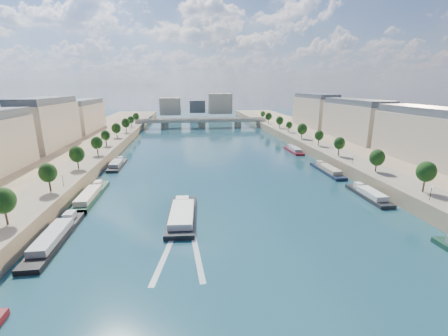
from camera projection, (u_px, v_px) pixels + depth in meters
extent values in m
plane|color=#0E2C3E|center=(219.00, 170.00, 130.35)|extent=(700.00, 700.00, 0.00)
cube|color=#9E8460|center=(43.00, 171.00, 121.01)|extent=(44.00, 520.00, 5.00)
cube|color=#9E8460|center=(374.00, 160.00, 138.37)|extent=(44.00, 520.00, 5.00)
cube|color=gray|center=(81.00, 163.00, 122.14)|extent=(14.00, 520.00, 0.10)
cube|color=gray|center=(344.00, 156.00, 135.88)|extent=(14.00, 520.00, 0.10)
cylinder|color=#382B1E|center=(2.00, 220.00, 66.41)|extent=(0.50, 0.50, 3.82)
cylinder|color=#382B1E|center=(49.00, 185.00, 89.37)|extent=(0.50, 0.50, 3.82)
ellipsoid|color=black|center=(47.00, 174.00, 88.41)|extent=(4.80, 4.80, 5.52)
cylinder|color=#382B1E|center=(77.00, 165.00, 112.32)|extent=(0.50, 0.50, 3.82)
ellipsoid|color=black|center=(75.00, 156.00, 111.36)|extent=(4.80, 4.80, 5.52)
cylinder|color=#382B1E|center=(95.00, 152.00, 135.27)|extent=(0.50, 0.50, 3.82)
ellipsoid|color=black|center=(94.00, 144.00, 134.32)|extent=(4.80, 4.80, 5.52)
cylinder|color=#382B1E|center=(108.00, 142.00, 158.22)|extent=(0.50, 0.50, 3.82)
ellipsoid|color=black|center=(107.00, 135.00, 157.27)|extent=(4.80, 4.80, 5.52)
cylinder|color=#382B1E|center=(118.00, 135.00, 181.18)|extent=(0.50, 0.50, 3.82)
ellipsoid|color=black|center=(117.00, 129.00, 180.22)|extent=(4.80, 4.80, 5.52)
cylinder|color=#382B1E|center=(125.00, 129.00, 204.13)|extent=(0.50, 0.50, 3.82)
ellipsoid|color=black|center=(125.00, 124.00, 203.17)|extent=(4.80, 4.80, 5.52)
cylinder|color=#382B1E|center=(131.00, 125.00, 227.08)|extent=(0.50, 0.50, 3.82)
ellipsoid|color=black|center=(131.00, 120.00, 226.13)|extent=(4.80, 4.80, 5.52)
cylinder|color=#382B1E|center=(136.00, 121.00, 250.04)|extent=(0.50, 0.50, 3.82)
ellipsoid|color=black|center=(136.00, 117.00, 249.08)|extent=(4.80, 4.80, 5.52)
cylinder|color=#382B1E|center=(425.00, 188.00, 87.33)|extent=(0.50, 0.50, 3.82)
ellipsoid|color=black|center=(427.00, 176.00, 86.37)|extent=(4.80, 4.80, 5.52)
cylinder|color=#382B1E|center=(375.00, 167.00, 110.28)|extent=(0.50, 0.50, 3.82)
ellipsoid|color=black|center=(376.00, 157.00, 109.33)|extent=(4.80, 4.80, 5.52)
cylinder|color=#382B1E|center=(342.00, 153.00, 133.23)|extent=(0.50, 0.50, 3.82)
ellipsoid|color=black|center=(343.00, 145.00, 132.28)|extent=(4.80, 4.80, 5.52)
cylinder|color=#382B1E|center=(319.00, 143.00, 156.19)|extent=(0.50, 0.50, 3.82)
ellipsoid|color=black|center=(320.00, 136.00, 155.23)|extent=(4.80, 4.80, 5.52)
cylinder|color=#382B1E|center=(302.00, 135.00, 179.14)|extent=(0.50, 0.50, 3.82)
ellipsoid|color=black|center=(302.00, 129.00, 178.18)|extent=(4.80, 4.80, 5.52)
cylinder|color=#382B1E|center=(289.00, 130.00, 202.09)|extent=(0.50, 0.50, 3.82)
ellipsoid|color=black|center=(289.00, 124.00, 201.14)|extent=(4.80, 4.80, 5.52)
cylinder|color=#382B1E|center=(278.00, 125.00, 225.04)|extent=(0.50, 0.50, 3.82)
ellipsoid|color=black|center=(278.00, 120.00, 224.09)|extent=(4.80, 4.80, 5.52)
cylinder|color=#382B1E|center=(269.00, 122.00, 248.00)|extent=(0.50, 0.50, 3.82)
ellipsoid|color=black|center=(270.00, 117.00, 247.04)|extent=(4.80, 4.80, 5.52)
cylinder|color=#382B1E|center=(262.00, 119.00, 270.95)|extent=(0.50, 0.50, 3.82)
ellipsoid|color=black|center=(262.00, 114.00, 269.99)|extent=(4.80, 4.80, 5.52)
cylinder|color=black|center=(63.00, 181.00, 93.47)|extent=(0.14, 0.14, 4.00)
sphere|color=#FFE5B2|center=(62.00, 174.00, 92.91)|extent=(0.36, 0.36, 0.36)
cylinder|color=black|center=(98.00, 153.00, 131.72)|extent=(0.14, 0.14, 4.00)
sphere|color=#FFE5B2|center=(98.00, 148.00, 131.17)|extent=(0.36, 0.36, 0.36)
cylinder|color=black|center=(118.00, 138.00, 169.98)|extent=(0.14, 0.14, 4.00)
sphere|color=#FFE5B2|center=(117.00, 134.00, 169.42)|extent=(0.36, 0.36, 0.36)
cylinder|color=black|center=(130.00, 128.00, 208.23)|extent=(0.14, 0.14, 4.00)
sphere|color=#FFE5B2|center=(130.00, 125.00, 207.67)|extent=(0.36, 0.36, 0.36)
cylinder|color=black|center=(431.00, 194.00, 82.22)|extent=(0.14, 0.14, 4.00)
sphere|color=#FFE5B2|center=(432.00, 187.00, 81.66)|extent=(0.36, 0.36, 0.36)
cylinder|color=black|center=(353.00, 159.00, 120.48)|extent=(0.14, 0.14, 4.00)
sphere|color=#FFE5B2|center=(353.00, 154.00, 119.92)|extent=(0.36, 0.36, 0.36)
cylinder|color=black|center=(312.00, 142.00, 158.73)|extent=(0.14, 0.14, 4.00)
sphere|color=#FFE5B2|center=(313.00, 138.00, 158.17)|extent=(0.36, 0.36, 0.36)
cylinder|color=black|center=(287.00, 131.00, 196.99)|extent=(0.14, 0.14, 4.00)
sphere|color=#FFE5B2|center=(288.00, 128.00, 196.43)|extent=(0.36, 0.36, 0.36)
cylinder|color=black|center=(271.00, 123.00, 235.24)|extent=(0.14, 0.14, 4.00)
sphere|color=#FFE5B2|center=(271.00, 121.00, 234.68)|extent=(0.36, 0.36, 0.36)
cube|color=#C3B196|center=(48.00, 127.00, 155.32)|extent=(16.00, 52.00, 20.00)
cube|color=#474C54|center=(44.00, 104.00, 152.24)|extent=(14.72, 50.44, 3.20)
cube|color=#C3B196|center=(84.00, 116.00, 210.79)|extent=(16.00, 52.00, 20.00)
cube|color=#474C54|center=(82.00, 99.00, 207.71)|extent=(14.72, 50.44, 3.20)
cube|color=#C3B196|center=(433.00, 139.00, 120.35)|extent=(16.00, 52.00, 20.00)
cube|color=#474C54|center=(439.00, 110.00, 117.27)|extent=(14.72, 50.44, 3.20)
cube|color=#C3B196|center=(355.00, 122.00, 175.82)|extent=(16.00, 52.00, 20.00)
cube|color=#474C54|center=(357.00, 102.00, 172.73)|extent=(14.72, 50.44, 3.20)
cube|color=#C3B196|center=(314.00, 113.00, 231.29)|extent=(16.00, 52.00, 20.00)
cube|color=#474C54|center=(315.00, 98.00, 228.20)|extent=(14.72, 50.44, 3.20)
cube|color=#C3B196|center=(170.00, 106.00, 323.85)|extent=(22.00, 18.00, 18.00)
cube|color=#C3B196|center=(220.00, 104.00, 339.51)|extent=(26.00, 20.00, 22.00)
cube|color=#474C54|center=(197.00, 106.00, 351.91)|extent=(18.00, 16.00, 14.00)
cube|color=#C1B79E|center=(202.00, 121.00, 261.19)|extent=(112.00, 11.00, 2.20)
cube|color=#C1B79E|center=(202.00, 119.00, 256.01)|extent=(112.00, 0.80, 0.90)
cube|color=#C1B79E|center=(201.00, 118.00, 265.57)|extent=(112.00, 0.80, 0.90)
cylinder|color=#C1B79E|center=(165.00, 125.00, 258.32)|extent=(6.40, 6.40, 5.00)
cylinder|color=#C1B79E|center=(202.00, 125.00, 262.18)|extent=(6.40, 6.40, 5.00)
cylinder|color=#C1B79E|center=(238.00, 124.00, 266.03)|extent=(6.40, 6.40, 5.00)
cube|color=#C1B79E|center=(141.00, 126.00, 255.91)|extent=(6.00, 12.00, 5.00)
cube|color=#C1B79E|center=(260.00, 124.00, 268.45)|extent=(6.00, 12.00, 5.00)
cube|color=black|center=(182.00, 216.00, 83.83)|extent=(8.82, 26.52, 1.87)
cube|color=white|center=(182.00, 214.00, 81.35)|extent=(7.00, 17.30, 1.68)
cube|color=white|center=(182.00, 200.00, 90.85)|extent=(3.90, 3.33, 1.80)
cube|color=silver|center=(167.00, 250.00, 67.27)|extent=(5.68, 25.82, 0.04)
cube|color=silver|center=(196.00, 248.00, 68.04)|extent=(3.03, 26.02, 0.04)
cube|color=black|center=(57.00, 238.00, 72.23)|extent=(5.00, 29.49, 1.80)
cube|color=#A6ABB2|center=(52.00, 236.00, 69.52)|extent=(4.10, 16.22, 1.60)
cube|color=#A6ABB2|center=(70.00, 215.00, 80.21)|extent=(2.50, 3.54, 1.80)
cube|color=#1B4531|center=(91.00, 197.00, 98.37)|extent=(5.00, 29.53, 1.80)
cube|color=beige|center=(88.00, 195.00, 95.66)|extent=(4.10, 16.24, 1.60)
cube|color=beige|center=(98.00, 184.00, 106.37)|extent=(2.50, 3.54, 1.80)
cube|color=#252527|center=(117.00, 166.00, 136.72)|extent=(5.00, 21.73, 1.80)
cube|color=gray|center=(116.00, 163.00, 134.60)|extent=(4.10, 11.95, 1.60)
cube|color=gray|center=(120.00, 159.00, 142.48)|extent=(2.50, 2.61, 1.80)
cube|color=#232325|center=(368.00, 196.00, 99.08)|extent=(5.00, 20.71, 1.80)
cube|color=white|center=(372.00, 193.00, 97.04)|extent=(4.10, 11.39, 1.60)
cube|color=white|center=(358.00, 185.00, 104.54)|extent=(2.50, 2.49, 1.80)
cube|color=#171F33|center=(327.00, 172.00, 127.65)|extent=(5.00, 25.20, 1.80)
cube|color=#BAA98B|center=(330.00, 169.00, 125.27)|extent=(4.10, 13.86, 1.60)
cube|color=#BAA98B|center=(320.00, 163.00, 134.40)|extent=(2.50, 3.02, 1.80)
cube|color=maroon|center=(294.00, 151.00, 166.97)|extent=(5.00, 20.79, 1.80)
cube|color=#A1A6AC|center=(295.00, 149.00, 164.92)|extent=(4.10, 11.43, 1.60)
cube|color=#A1A6AC|center=(290.00, 146.00, 172.45)|extent=(2.50, 2.49, 1.80)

